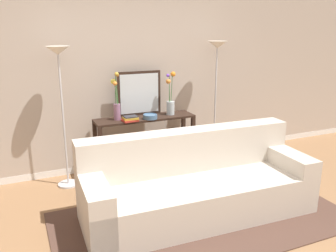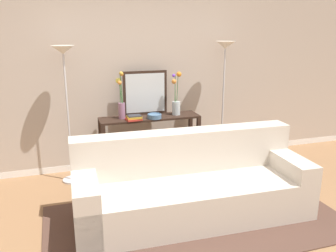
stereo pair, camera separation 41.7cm
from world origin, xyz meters
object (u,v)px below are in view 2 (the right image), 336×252
Objects in this scene: fruit_bowl at (154,116)px; book_stack at (134,118)px; couch at (191,187)px; floor_lamp_left at (65,77)px; floor_lamp_right at (224,69)px; vase_tall_flowers at (121,101)px; book_row_under_console at (124,169)px; wall_mirror at (145,93)px; vase_short_flowers at (176,101)px; console_table at (150,133)px.

book_stack is (-0.28, -0.01, -0.00)m from fruit_bowl.
fruit_bowl is at bearing 92.99° from couch.
couch is at bearing -47.81° from floor_lamp_left.
floor_lamp_right reaches higher than couch.
vase_tall_flowers is 2.98× the size of book_stack.
floor_lamp_left is 4.63× the size of book_row_under_console.
vase_short_flowers is at bearing -20.55° from wall_mirror.
couch is 1.44m from book_row_under_console.
vase_tall_flowers is (-1.47, 0.04, -0.37)m from floor_lamp_right.
fruit_bowl is (0.06, -0.26, -0.27)m from wall_mirror.
floor_lamp_right reaches higher than book_stack.
wall_mirror reaches higher than vase_short_flowers.
console_table is 0.62m from vase_tall_flowers.
console_table is 3.62× the size of book_row_under_console.
couch is 11.68× the size of book_stack.
fruit_bowl is at bearing -162.66° from vase_short_flowers.
floor_lamp_right is at bearing 3.72° from book_stack.
couch is 1.51m from vase_short_flowers.
book_row_under_console is (-0.48, 1.33, -0.26)m from couch.
floor_lamp_left is at bearing -178.24° from console_table.
floor_lamp_left reaches higher than book_stack.
vase_tall_flowers reaches higher than book_row_under_console.
floor_lamp_right is 4.70× the size of book_row_under_console.
fruit_bowl is (-0.35, -0.11, -0.17)m from vase_short_flowers.
console_table is 0.62m from book_row_under_console.
floor_lamp_right reaches higher than console_table.
couch is 1.32m from fruit_bowl.
floor_lamp_right is at bearing -1.72° from vase_tall_flowers.
vase_tall_flowers is 1.67× the size of book_row_under_console.
book_row_under_console is at bearing -56.83° from vase_tall_flowers.
book_row_under_console is at bearing 179.83° from vase_short_flowers.
vase_tall_flowers is 0.49m from fruit_bowl.
console_table is 1.36m from floor_lamp_left.
floor_lamp_right reaches higher than fruit_bowl.
vase_short_flowers is 0.40m from fruit_bowl.
vase_tall_flowers is at bearing -159.45° from wall_mirror.
floor_lamp_right is at bearing 52.83° from couch.
wall_mirror is at bearing 9.73° from floor_lamp_left.
floor_lamp_right is 2.81× the size of vase_tall_flowers.
couch reaches higher than book_stack.
vase_short_flowers is at bearing -0.99° from vase_tall_flowers.
console_table is at bearing 179.67° from vase_short_flowers.
couch is 1.40× the size of floor_lamp_right.
vase_short_flowers is 1.58× the size of book_row_under_console.
wall_mirror is 0.44m from vase_short_flowers.
console_table is at bearing 107.66° from fruit_bowl.
floor_lamp_left is 1.51m from vase_short_flowers.
floor_lamp_left reaches higher than fruit_bowl.
wall_mirror is at bearing 22.46° from book_row_under_console.
floor_lamp_right reaches higher than floor_lamp_left.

